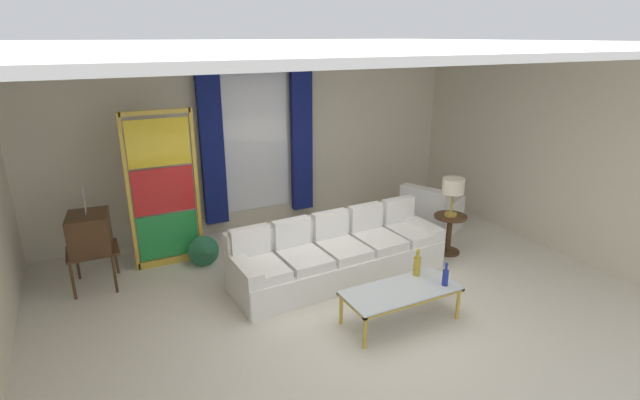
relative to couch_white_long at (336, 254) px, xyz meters
The scene contains 15 objects.
ground_plane 0.82m from the couch_white_long, 107.31° to the right, with size 16.00×16.00×0.00m, color silver.
wall_rear 2.63m from the couch_white_long, 95.51° to the left, with size 8.00×0.12×3.00m, color beige.
wall_right 3.64m from the couch_white_long, ahead, with size 0.12×7.00×3.00m, color beige.
ceiling_slab 2.72m from the couch_white_long, 161.24° to the left, with size 8.00×7.60×0.04m, color white.
curtained_window 2.62m from the couch_white_long, 97.31° to the left, with size 2.00×0.17×2.70m.
couch_white_long is the anchor object (origin of this frame).
coffee_table 1.34m from the couch_white_long, 85.64° to the right, with size 1.33×0.59×0.41m.
bottle_blue_decanter 1.61m from the couch_white_long, 67.80° to the right, with size 0.07×0.07×0.28m.
bottle_crystal_tall 1.25m from the couch_white_long, 67.55° to the right, with size 0.08×0.08×0.34m.
vintage_tv 3.18m from the couch_white_long, 158.87° to the left, with size 0.62×0.65×1.35m.
armchair_white 2.27m from the couch_white_long, 17.68° to the left, with size 1.08×1.07×0.80m.
stained_glass_divider 2.50m from the couch_white_long, 145.11° to the left, with size 0.95×0.05×2.20m.
peacock_figurine 1.84m from the couch_white_long, 146.46° to the left, with size 0.44×0.60×0.50m.
round_side_table 1.85m from the couch_white_long, ahead, with size 0.48×0.48×0.59m.
table_lamp_brass 1.99m from the couch_white_long, ahead, with size 0.32×0.32×0.57m.
Camera 1 is at (-2.65, -4.49, 3.11)m, focal length 27.12 mm.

